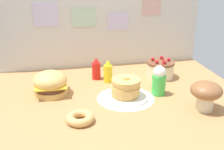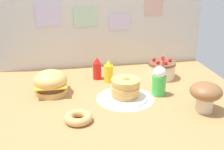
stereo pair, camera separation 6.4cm
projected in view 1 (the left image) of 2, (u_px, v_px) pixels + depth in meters
name	position (u px, v px, depth m)	size (l,w,h in m)	color
ground_plane	(119.00, 100.00, 2.53)	(2.29, 1.82, 0.02)	#B27F4C
back_wall	(100.00, 25.00, 3.18)	(2.29, 0.04, 0.93)	beige
doily_mat	(125.00, 98.00, 2.54)	(0.50, 0.50, 0.00)	white
burger	(50.00, 83.00, 2.58)	(0.30, 0.30, 0.22)	#DBA859
pancake_stack	(126.00, 89.00, 2.51)	(0.39, 0.39, 0.20)	white
layer_cake	(160.00, 69.00, 2.97)	(0.29, 0.29, 0.21)	beige
ketchup_bottle	(96.00, 69.00, 2.92)	(0.09, 0.09, 0.23)	red
mustard_bottle	(108.00, 72.00, 2.85)	(0.09, 0.09, 0.23)	yellow
cream_soda_cup	(159.00, 80.00, 2.57)	(0.13, 0.13, 0.34)	green
donut_pink_glaze	(80.00, 118.00, 2.15)	(0.21, 0.21, 0.06)	tan
mushroom_stool	(206.00, 93.00, 2.29)	(0.25, 0.25, 0.24)	beige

